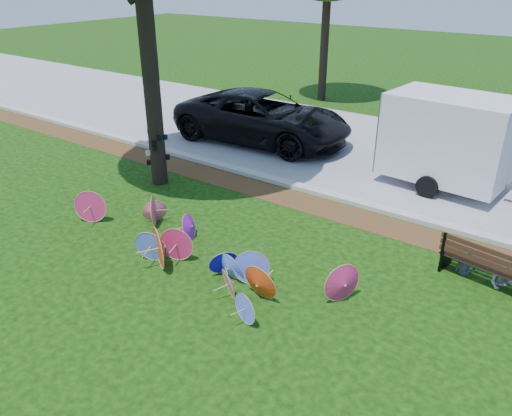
{
  "coord_description": "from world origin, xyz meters",
  "views": [
    {
      "loc": [
        6.09,
        -5.75,
        5.53
      ],
      "look_at": [
        0.5,
        2.0,
        0.9
      ],
      "focal_mm": 35.0,
      "sensor_mm": 36.0,
      "label": 1
    }
  ],
  "objects_px": {
    "park_bench": "(486,262)",
    "person_left": "(469,251)",
    "parasol_pile": "(193,248)",
    "black_van": "(263,118)",
    "cargo_trailer": "(449,137)",
    "person_right": "(507,263)"
  },
  "relations": [
    {
      "from": "park_bench",
      "to": "person_left",
      "type": "bearing_deg",
      "value": -179.58
    },
    {
      "from": "parasol_pile",
      "to": "black_van",
      "type": "height_order",
      "value": "black_van"
    },
    {
      "from": "parasol_pile",
      "to": "person_left",
      "type": "height_order",
      "value": "person_left"
    },
    {
      "from": "parasol_pile",
      "to": "cargo_trailer",
      "type": "relative_size",
      "value": 2.2
    },
    {
      "from": "black_van",
      "to": "person_left",
      "type": "relative_size",
      "value": 5.96
    },
    {
      "from": "parasol_pile",
      "to": "park_bench",
      "type": "height_order",
      "value": "parasol_pile"
    },
    {
      "from": "parasol_pile",
      "to": "person_right",
      "type": "distance_m",
      "value": 6.07
    },
    {
      "from": "person_left",
      "to": "person_right",
      "type": "height_order",
      "value": "person_left"
    },
    {
      "from": "park_bench",
      "to": "person_left",
      "type": "height_order",
      "value": "person_left"
    },
    {
      "from": "park_bench",
      "to": "person_right",
      "type": "distance_m",
      "value": 0.36
    },
    {
      "from": "cargo_trailer",
      "to": "parasol_pile",
      "type": "bearing_deg",
      "value": -107.34
    },
    {
      "from": "parasol_pile",
      "to": "person_left",
      "type": "bearing_deg",
      "value": 31.43
    },
    {
      "from": "black_van",
      "to": "person_right",
      "type": "relative_size",
      "value": 6.03
    },
    {
      "from": "person_left",
      "to": "person_right",
      "type": "xyz_separation_m",
      "value": [
        0.7,
        0.0,
        -0.01
      ]
    },
    {
      "from": "parasol_pile",
      "to": "person_right",
      "type": "bearing_deg",
      "value": 27.99
    },
    {
      "from": "cargo_trailer",
      "to": "park_bench",
      "type": "bearing_deg",
      "value": -58.65
    },
    {
      "from": "parasol_pile",
      "to": "black_van",
      "type": "distance_m",
      "value": 8.15
    },
    {
      "from": "parasol_pile",
      "to": "cargo_trailer",
      "type": "xyz_separation_m",
      "value": [
        2.89,
        7.07,
        1.05
      ]
    },
    {
      "from": "person_left",
      "to": "black_van",
      "type": "bearing_deg",
      "value": 151.51
    },
    {
      "from": "black_van",
      "to": "person_left",
      "type": "height_order",
      "value": "black_van"
    },
    {
      "from": "parasol_pile",
      "to": "cargo_trailer",
      "type": "bearing_deg",
      "value": 67.78
    },
    {
      "from": "parasol_pile",
      "to": "person_left",
      "type": "distance_m",
      "value": 5.47
    }
  ]
}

